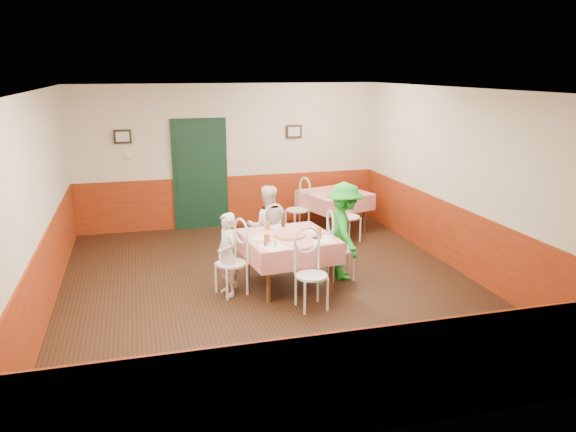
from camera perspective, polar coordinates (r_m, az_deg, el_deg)
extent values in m
plane|color=black|center=(8.21, -1.63, -7.22)|extent=(7.00, 7.00, 0.00)
plane|color=white|center=(7.62, -1.79, 12.71)|extent=(7.00, 7.00, 0.00)
cube|color=beige|center=(11.17, -5.94, 6.07)|extent=(6.00, 0.10, 2.80)
cube|color=beige|center=(4.60, 8.64, -6.72)|extent=(6.00, 0.10, 2.80)
cube|color=beige|center=(7.69, -24.00, 0.91)|extent=(0.10, 7.00, 2.80)
cube|color=beige|center=(8.96, 17.31, 3.34)|extent=(0.10, 7.00, 2.80)
cube|color=maroon|center=(11.33, -5.81, 1.56)|extent=(6.00, 0.03, 1.00)
cube|color=maroon|center=(5.01, 8.16, -16.29)|extent=(6.00, 0.03, 1.00)
cube|color=maroon|center=(7.93, -23.22, -5.41)|extent=(0.03, 7.00, 1.00)
cube|color=maroon|center=(9.17, 16.81, -2.18)|extent=(0.03, 7.00, 1.00)
cube|color=black|center=(11.10, -8.91, 4.09)|extent=(0.96, 0.06, 2.10)
cube|color=black|center=(10.92, -16.46, 7.74)|extent=(0.32, 0.03, 0.26)
cube|color=black|center=(11.34, 0.60, 8.58)|extent=(0.32, 0.03, 0.26)
cube|color=white|center=(10.97, -15.80, 5.96)|extent=(0.10, 0.03, 0.10)
cube|color=red|center=(8.13, 0.00, -4.60)|extent=(1.34, 1.34, 0.77)
cube|color=red|center=(10.97, 4.72, 0.48)|extent=(1.39, 1.39, 0.77)
cylinder|color=#B74723|center=(7.97, 0.15, -1.99)|extent=(0.47, 0.47, 0.03)
cylinder|color=white|center=(7.87, -2.85, -2.29)|extent=(0.28, 0.28, 0.01)
cylinder|color=white|center=(8.19, 2.79, -1.60)|extent=(0.28, 0.28, 0.01)
cylinder|color=white|center=(8.40, -1.02, -1.16)|extent=(0.28, 0.28, 0.01)
cylinder|color=#BF7219|center=(7.61, -2.18, -2.38)|extent=(0.08, 0.08, 0.14)
cylinder|color=#BF7219|center=(7.95, 3.16, -1.66)|extent=(0.08, 0.08, 0.13)
cylinder|color=#BF7219|center=(8.29, -2.10, -1.00)|extent=(0.08, 0.08, 0.13)
cylinder|color=#381C0A|center=(8.39, -0.50, -0.51)|extent=(0.06, 0.06, 0.20)
cylinder|color=silver|center=(7.51, -1.90, -2.81)|extent=(0.04, 0.04, 0.09)
cylinder|color=silver|center=(7.48, -1.27, -2.88)|extent=(0.04, 0.04, 0.09)
cylinder|color=#B23319|center=(7.52, -2.32, -2.78)|extent=(0.04, 0.04, 0.09)
cube|color=white|center=(7.52, -1.44, -3.13)|extent=(0.39, 0.46, 0.00)
cube|color=white|center=(7.84, 3.57, -2.41)|extent=(0.34, 0.43, 0.00)
cube|color=black|center=(7.89, 2.90, -2.21)|extent=(0.12, 0.10, 0.02)
imported|color=gray|center=(7.80, -6.18, -3.91)|extent=(0.38, 0.49, 1.17)
imported|color=gray|center=(8.85, -2.13, -1.07)|extent=(0.69, 0.56, 1.32)
imported|color=gray|center=(8.38, 5.74, -1.55)|extent=(0.63, 0.99, 1.46)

